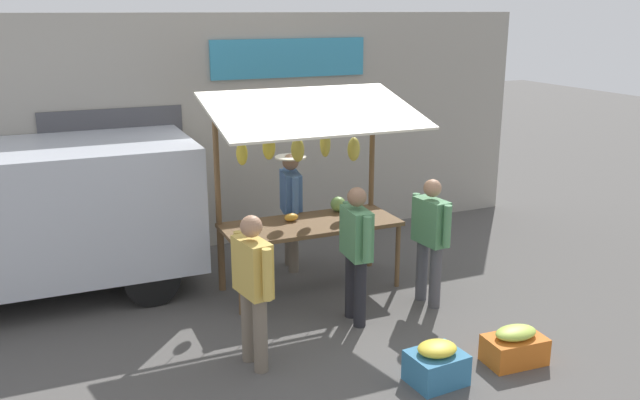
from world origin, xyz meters
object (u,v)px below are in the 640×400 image
(market_stall, at_px, (311,169))
(vendor_with_sunhat, at_px, (291,202))
(shopper_with_ponytail, at_px, (356,246))
(shopper_in_grey_tee, at_px, (253,282))
(shopper_in_striped_shirt, at_px, (430,234))
(produce_crate_near, at_px, (436,364))
(produce_crate_side, at_px, (515,346))

(market_stall, relative_size, vendor_with_sunhat, 1.56)
(market_stall, height_order, shopper_with_ponytail, market_stall)
(shopper_with_ponytail, height_order, shopper_in_grey_tee, shopper_with_ponytail)
(market_stall, xyz_separation_m, shopper_in_striped_shirt, (-1.10, 1.02, -0.66))
(shopper_in_grey_tee, bearing_deg, produce_crate_near, -133.48)
(vendor_with_sunhat, distance_m, shopper_with_ponytail, 1.83)
(market_stall, bearing_deg, produce_crate_side, 113.37)
(vendor_with_sunhat, xyz_separation_m, shopper_in_striped_shirt, (-1.10, 1.73, -0.06))
(shopper_in_striped_shirt, distance_m, shopper_with_ponytail, 1.03)
(shopper_in_striped_shirt, xyz_separation_m, shopper_with_ponytail, (1.03, 0.10, 0.02))
(shopper_with_ponytail, xyz_separation_m, produce_crate_side, (-1.05, 1.49, -0.73))
(shopper_in_striped_shirt, xyz_separation_m, produce_crate_side, (-0.02, 1.58, -0.71))
(shopper_with_ponytail, bearing_deg, market_stall, 7.81)
(shopper_in_grey_tee, xyz_separation_m, produce_crate_side, (-2.42, 0.99, -0.72))
(produce_crate_side, bearing_deg, shopper_with_ponytail, -54.71)
(market_stall, distance_m, shopper_in_grey_tee, 2.17)
(market_stall, bearing_deg, shopper_with_ponytail, 93.83)
(vendor_with_sunhat, relative_size, produce_crate_near, 2.96)
(shopper_in_grey_tee, bearing_deg, shopper_in_striped_shirt, -85.65)
(vendor_with_sunhat, distance_m, produce_crate_side, 3.58)
(market_stall, relative_size, shopper_with_ponytail, 1.58)
(vendor_with_sunhat, bearing_deg, shopper_with_ponytail, 12.23)
(market_stall, height_order, produce_crate_near, market_stall)
(market_stall, relative_size, shopper_in_striped_shirt, 1.61)
(shopper_in_grey_tee, bearing_deg, produce_crate_side, -121.85)
(shopper_with_ponytail, distance_m, produce_crate_near, 1.66)
(shopper_in_striped_shirt, relative_size, produce_crate_side, 2.51)
(shopper_in_striped_shirt, distance_m, produce_crate_near, 1.96)
(vendor_with_sunhat, distance_m, shopper_in_striped_shirt, 2.05)
(vendor_with_sunhat, relative_size, produce_crate_side, 2.60)
(produce_crate_near, height_order, produce_crate_side, produce_crate_near)
(shopper_in_striped_shirt, height_order, shopper_in_grey_tee, shopper_in_grey_tee)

